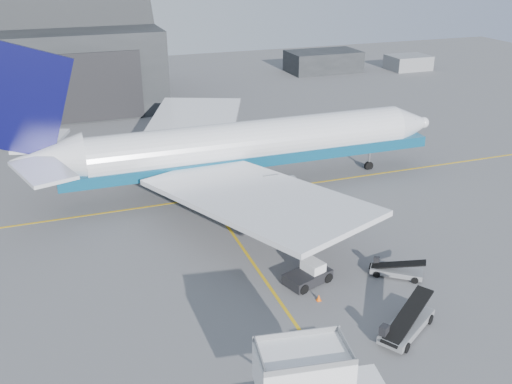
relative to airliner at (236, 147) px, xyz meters
name	(u,v)px	position (x,y,z in m)	size (l,w,h in m)	color
ground	(285,309)	(-3.48, -21.57, -4.49)	(200.00, 200.00, 0.00)	#565659
taxi_lines	(230,230)	(-3.48, -8.90, -4.48)	(80.00, 42.12, 0.02)	gold
distant_bldg_a	(323,71)	(34.52, 50.43, -4.49)	(14.00, 8.00, 4.00)	black
distant_bldg_b	(407,69)	(51.52, 46.43, -4.49)	(8.00, 6.00, 2.80)	gray
airliner	(236,147)	(0.00, 0.00, 0.00)	(45.76, 44.37, 16.06)	white
pushback_tug	(309,275)	(-0.51, -18.95, -3.89)	(3.92, 2.98, 1.62)	black
belt_loader_a	(406,325)	(2.85, -26.61, -3.86)	(5.18, 4.13, 2.05)	gray
belt_loader_b	(396,270)	(6.07, -20.41, -4.01)	(3.86, 3.38, 1.57)	gray
traffic_cone	(319,298)	(-0.84, -21.40, -4.26)	(0.33, 0.33, 0.48)	#FF5C08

